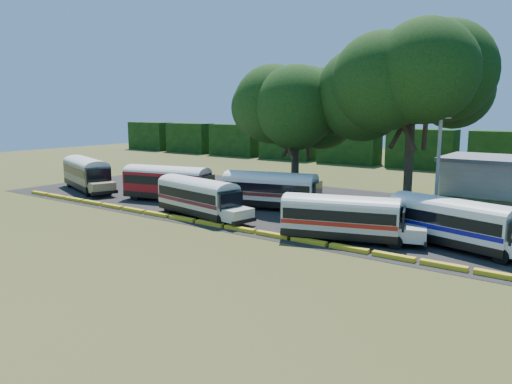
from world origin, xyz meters
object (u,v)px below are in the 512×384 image
Objects in this scene: bus_beige at (87,172)px; bus_cream_west at (199,195)px; bus_white_red at (343,216)px; tree_west at (296,110)px; bus_red at (169,181)px.

bus_beige is 1.10× the size of bus_cream_west.
bus_beige is 1.13× the size of bus_white_red.
bus_beige is at bearing 157.73° from bus_white_red.
tree_west is (20.63, 10.82, 6.88)m from bus_beige.
bus_beige is 24.29m from tree_west.
tree_west reaches higher than bus_beige.
bus_beige is 0.86× the size of tree_west.
bus_white_red is at bearing 15.10° from bus_beige.
bus_white_red is (20.72, -3.58, -0.20)m from bus_red.
tree_west reaches higher than bus_red.
bus_red reaches higher than bus_cream_west.
bus_white_red is (32.91, -2.77, -0.28)m from bus_beige.
bus_beige is 33.03m from bus_white_red.
bus_red is 1.06× the size of bus_cream_west.
bus_beige reaches higher than bus_cream_west.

